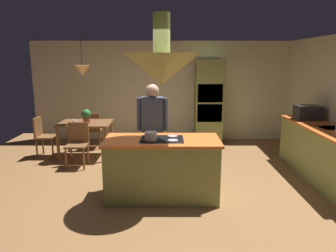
{
  "coord_description": "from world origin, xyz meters",
  "views": [
    {
      "loc": [
        0.09,
        -4.75,
        2.1
      ],
      "look_at": [
        0.1,
        0.4,
        1.0
      ],
      "focal_mm": 33.65,
      "sensor_mm": 36.0,
      "label": 1
    }
  ],
  "objects_px": {
    "person_at_island": "(152,127)",
    "chair_at_corner": "(42,134)",
    "chair_facing_island": "(77,141)",
    "potted_plant_on_table": "(86,115)",
    "oven_tower": "(208,102)",
    "microwave_on_counter": "(307,113)",
    "cup_on_table": "(74,122)",
    "cooking_pot_on_cooktop": "(150,136)",
    "chair_by_back_wall": "(92,128)",
    "dining_table": "(85,127)",
    "kitchen_island": "(162,168)"
  },
  "relations": [
    {
      "from": "chair_by_back_wall",
      "to": "cup_on_table",
      "type": "height_order",
      "value": "chair_by_back_wall"
    },
    {
      "from": "kitchen_island",
      "to": "chair_facing_island",
      "type": "bearing_deg",
      "value": 139.21
    },
    {
      "from": "cup_on_table",
      "to": "potted_plant_on_table",
      "type": "bearing_deg",
      "value": 29.23
    },
    {
      "from": "dining_table",
      "to": "potted_plant_on_table",
      "type": "distance_m",
      "value": 0.29
    },
    {
      "from": "chair_at_corner",
      "to": "cooking_pot_on_cooktop",
      "type": "relative_size",
      "value": 4.83
    },
    {
      "from": "chair_by_back_wall",
      "to": "chair_facing_island",
      "type": "bearing_deg",
      "value": 90.0
    },
    {
      "from": "oven_tower",
      "to": "potted_plant_on_table",
      "type": "relative_size",
      "value": 6.98
    },
    {
      "from": "potted_plant_on_table",
      "to": "oven_tower",
      "type": "bearing_deg",
      "value": 24.08
    },
    {
      "from": "chair_facing_island",
      "to": "chair_at_corner",
      "type": "relative_size",
      "value": 1.0
    },
    {
      "from": "kitchen_island",
      "to": "chair_by_back_wall",
      "type": "relative_size",
      "value": 1.99
    },
    {
      "from": "cup_on_table",
      "to": "cooking_pot_on_cooktop",
      "type": "height_order",
      "value": "cooking_pot_on_cooktop"
    },
    {
      "from": "chair_facing_island",
      "to": "potted_plant_on_table",
      "type": "distance_m",
      "value": 0.7
    },
    {
      "from": "dining_table",
      "to": "chair_facing_island",
      "type": "relative_size",
      "value": 1.27
    },
    {
      "from": "dining_table",
      "to": "chair_at_corner",
      "type": "xyz_separation_m",
      "value": [
        -0.93,
        0.0,
        -0.15
      ]
    },
    {
      "from": "cup_on_table",
      "to": "microwave_on_counter",
      "type": "height_order",
      "value": "microwave_on_counter"
    },
    {
      "from": "potted_plant_on_table",
      "to": "cooking_pot_on_cooktop",
      "type": "height_order",
      "value": "cooking_pot_on_cooktop"
    },
    {
      "from": "oven_tower",
      "to": "microwave_on_counter",
      "type": "bearing_deg",
      "value": -44.15
    },
    {
      "from": "chair_at_corner",
      "to": "potted_plant_on_table",
      "type": "height_order",
      "value": "potted_plant_on_table"
    },
    {
      "from": "microwave_on_counter",
      "to": "chair_facing_island",
      "type": "bearing_deg",
      "value": -178.9
    },
    {
      "from": "oven_tower",
      "to": "chair_at_corner",
      "type": "height_order",
      "value": "oven_tower"
    },
    {
      "from": "oven_tower",
      "to": "cooking_pot_on_cooktop",
      "type": "bearing_deg",
      "value": -110.48
    },
    {
      "from": "person_at_island",
      "to": "microwave_on_counter",
      "type": "xyz_separation_m",
      "value": [
        3.01,
        0.87,
        0.09
      ]
    },
    {
      "from": "cooking_pot_on_cooktop",
      "to": "chair_by_back_wall",
      "type": "bearing_deg",
      "value": 118.27
    },
    {
      "from": "chair_by_back_wall",
      "to": "microwave_on_counter",
      "type": "bearing_deg",
      "value": 165.44
    },
    {
      "from": "chair_by_back_wall",
      "to": "cup_on_table",
      "type": "relative_size",
      "value": 9.67
    },
    {
      "from": "kitchen_island",
      "to": "potted_plant_on_table",
      "type": "height_order",
      "value": "potted_plant_on_table"
    },
    {
      "from": "oven_tower",
      "to": "microwave_on_counter",
      "type": "height_order",
      "value": "oven_tower"
    },
    {
      "from": "cooking_pot_on_cooktop",
      "to": "kitchen_island",
      "type": "bearing_deg",
      "value": 39.09
    },
    {
      "from": "chair_facing_island",
      "to": "cup_on_table",
      "type": "distance_m",
      "value": 0.55
    },
    {
      "from": "oven_tower",
      "to": "microwave_on_counter",
      "type": "relative_size",
      "value": 4.56
    },
    {
      "from": "oven_tower",
      "to": "chair_at_corner",
      "type": "relative_size",
      "value": 2.41
    },
    {
      "from": "chair_at_corner",
      "to": "microwave_on_counter",
      "type": "distance_m",
      "value": 5.53
    },
    {
      "from": "person_at_island",
      "to": "chair_at_corner",
      "type": "xyz_separation_m",
      "value": [
        -2.46,
        1.42,
        -0.47
      ]
    },
    {
      "from": "chair_by_back_wall",
      "to": "microwave_on_counter",
      "type": "relative_size",
      "value": 1.89
    },
    {
      "from": "kitchen_island",
      "to": "chair_at_corner",
      "type": "distance_m",
      "value": 3.37
    },
    {
      "from": "person_at_island",
      "to": "cooking_pot_on_cooktop",
      "type": "height_order",
      "value": "person_at_island"
    },
    {
      "from": "kitchen_island",
      "to": "oven_tower",
      "type": "distance_m",
      "value": 3.47
    },
    {
      "from": "kitchen_island",
      "to": "cup_on_table",
      "type": "height_order",
      "value": "kitchen_island"
    },
    {
      "from": "oven_tower",
      "to": "dining_table",
      "type": "relative_size",
      "value": 1.89
    },
    {
      "from": "kitchen_island",
      "to": "dining_table",
      "type": "height_order",
      "value": "kitchen_island"
    },
    {
      "from": "chair_by_back_wall",
      "to": "potted_plant_on_table",
      "type": "height_order",
      "value": "potted_plant_on_table"
    },
    {
      "from": "person_at_island",
      "to": "chair_by_back_wall",
      "type": "distance_m",
      "value": 2.6
    },
    {
      "from": "cup_on_table",
      "to": "microwave_on_counter",
      "type": "xyz_separation_m",
      "value": [
        4.7,
        -0.34,
        0.26
      ]
    },
    {
      "from": "person_at_island",
      "to": "chair_by_back_wall",
      "type": "bearing_deg",
      "value": 126.65
    },
    {
      "from": "person_at_island",
      "to": "chair_facing_island",
      "type": "xyz_separation_m",
      "value": [
        -1.53,
        0.79,
        -0.47
      ]
    },
    {
      "from": "chair_at_corner",
      "to": "microwave_on_counter",
      "type": "xyz_separation_m",
      "value": [
        5.47,
        -0.55,
        0.56
      ]
    },
    {
      "from": "chair_facing_island",
      "to": "cooking_pot_on_cooktop",
      "type": "relative_size",
      "value": 4.83
    },
    {
      "from": "cooking_pot_on_cooktop",
      "to": "person_at_island",
      "type": "bearing_deg",
      "value": 90.88
    },
    {
      "from": "potted_plant_on_table",
      "to": "cooking_pot_on_cooktop",
      "type": "distance_m",
      "value": 2.61
    },
    {
      "from": "chair_facing_island",
      "to": "potted_plant_on_table",
      "type": "xyz_separation_m",
      "value": [
        0.06,
        0.55,
        0.42
      ]
    }
  ]
}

